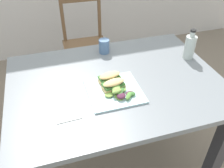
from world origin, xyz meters
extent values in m
cube|color=slate|center=(0.07, 0.09, 0.72)|extent=(1.16, 0.85, 0.03)
cube|color=#2D2D33|center=(0.58, -0.27, 0.35)|extent=(0.07, 0.07, 0.71)
cube|color=#2D2D33|center=(-0.44, 0.45, 0.35)|extent=(0.07, 0.07, 0.71)
cube|color=#2D2D33|center=(0.58, 0.45, 0.35)|extent=(0.07, 0.07, 0.71)
cylinder|color=brown|center=(-0.09, 0.85, 0.21)|extent=(0.03, 0.03, 0.43)
cylinder|color=brown|center=(0.25, 0.85, 0.21)|extent=(0.03, 0.03, 0.43)
cylinder|color=brown|center=(-0.08, 1.19, 0.21)|extent=(0.03, 0.03, 0.43)
cylinder|color=brown|center=(0.26, 1.19, 0.21)|extent=(0.03, 0.03, 0.43)
cube|color=brown|center=(0.08, 1.02, 0.44)|extent=(0.41, 0.41, 0.02)
cylinder|color=brown|center=(-0.08, 1.20, 0.66)|extent=(0.03, 0.03, 0.42)
cylinder|color=brown|center=(0.26, 1.20, 0.66)|extent=(0.03, 0.03, 0.42)
cube|color=silver|center=(0.03, 0.00, 0.74)|extent=(0.27, 0.27, 0.01)
cube|color=#DBB270|center=(0.03, 0.01, 0.76)|extent=(0.12, 0.07, 0.02)
cube|color=#3D7033|center=(0.03, 0.01, 0.78)|extent=(0.12, 0.08, 0.01)
ellipsoid|color=#DBB270|center=(0.03, 0.01, 0.79)|extent=(0.12, 0.08, 0.02)
cube|color=#DBB270|center=(0.03, 0.07, 0.76)|extent=(0.12, 0.07, 0.02)
cube|color=#3D7033|center=(0.03, 0.08, 0.78)|extent=(0.12, 0.08, 0.01)
ellipsoid|color=#DBB270|center=(0.03, 0.07, 0.79)|extent=(0.12, 0.08, 0.02)
ellipsoid|color=#84A84C|center=(0.04, -0.06, 0.75)|extent=(0.05, 0.07, 0.01)
ellipsoid|color=#3D7033|center=(0.10, -0.07, 0.76)|extent=(0.05, 0.04, 0.02)
ellipsoid|color=#4C2338|center=(0.10, -0.06, 0.76)|extent=(0.05, 0.04, 0.01)
ellipsoid|color=#3D7033|center=(0.01, 0.01, 0.76)|extent=(0.04, 0.05, 0.01)
ellipsoid|color=#84A84C|center=(0.03, -0.05, 0.78)|extent=(0.06, 0.04, 0.02)
ellipsoid|color=#84A84C|center=(0.07, -0.02, 0.76)|extent=(0.05, 0.05, 0.01)
ellipsoid|color=#84A84C|center=(-0.01, -0.04, 0.76)|extent=(0.05, 0.05, 0.01)
ellipsoid|color=#6B9E47|center=(0.03, -0.02, 0.78)|extent=(0.07, 0.08, 0.02)
ellipsoid|color=#84A84C|center=(0.03, -0.04, 0.78)|extent=(0.04, 0.04, 0.02)
ellipsoid|color=#518438|center=(0.08, -0.08, 0.76)|extent=(0.06, 0.06, 0.02)
ellipsoid|color=#518438|center=(0.03, -0.03, 0.77)|extent=(0.05, 0.06, 0.01)
ellipsoid|color=#3D7033|center=(0.05, -0.04, 0.77)|extent=(0.06, 0.06, 0.01)
ellipsoid|color=#4C2338|center=(0.04, -0.07, 0.77)|extent=(0.06, 0.06, 0.02)
ellipsoid|color=#4C2338|center=(0.04, -0.02, 0.77)|extent=(0.05, 0.05, 0.01)
ellipsoid|color=#3D7033|center=(0.03, -0.03, 0.78)|extent=(0.05, 0.06, 0.02)
ellipsoid|color=#3D7033|center=(0.07, 0.00, 0.76)|extent=(0.05, 0.04, 0.02)
cube|color=white|center=(-0.23, -0.03, 0.74)|extent=(0.12, 0.23, 0.00)
cube|color=silver|center=(-0.23, -0.05, 0.75)|extent=(0.02, 0.14, 0.00)
cube|color=silver|center=(-0.22, 0.04, 0.75)|extent=(0.03, 0.05, 0.00)
cube|color=#38383D|center=(-0.22, 0.04, 0.75)|extent=(0.00, 0.03, 0.00)
cube|color=#38383D|center=(-0.22, 0.05, 0.75)|extent=(0.00, 0.03, 0.00)
cube|color=#38383D|center=(-0.23, 0.05, 0.75)|extent=(0.00, 0.03, 0.00)
cylinder|color=#472819|center=(0.57, 0.19, 0.79)|extent=(0.06, 0.06, 0.10)
cylinder|color=#B2BCB7|center=(0.57, 0.19, 0.81)|extent=(0.07, 0.07, 0.14)
cylinder|color=#B2BCB7|center=(0.57, 0.19, 0.90)|extent=(0.03, 0.03, 0.03)
cylinder|color=black|center=(0.57, 0.19, 0.92)|extent=(0.03, 0.03, 0.01)
cylinder|color=#4C6B93|center=(0.09, 0.40, 0.78)|extent=(0.07, 0.07, 0.09)
camera|label=1|loc=(-0.26, -0.91, 1.53)|focal=38.62mm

